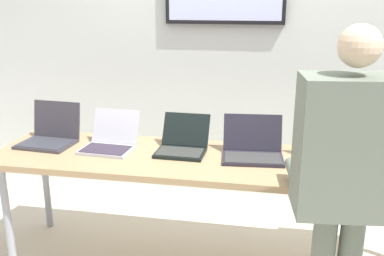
{
  "coord_description": "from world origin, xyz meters",
  "views": [
    {
      "loc": [
        0.37,
        -2.49,
        1.71
      ],
      "look_at": [
        -0.12,
        0.15,
        0.89
      ],
      "focal_mm": 40.5,
      "sensor_mm": 36.0,
      "label": 1
    }
  ],
  "objects_px": {
    "laptop_station_0": "(50,134)",
    "laptop_station_2": "(183,144)",
    "laptop_station_4": "(330,153)",
    "workbench": "(207,166)",
    "laptop_station_1": "(110,141)",
    "laptop_station_3": "(253,148)",
    "person": "(345,171)"
  },
  "relations": [
    {
      "from": "laptop_station_0",
      "to": "person",
      "type": "bearing_deg",
      "value": -21.39
    },
    {
      "from": "laptop_station_1",
      "to": "laptop_station_3",
      "type": "bearing_deg",
      "value": 1.09
    },
    {
      "from": "workbench",
      "to": "laptop_station_3",
      "type": "height_order",
      "value": "laptop_station_3"
    },
    {
      "from": "workbench",
      "to": "person",
      "type": "xyz_separation_m",
      "value": [
        0.71,
        -0.62,
        0.28
      ]
    },
    {
      "from": "laptop_station_2",
      "to": "laptop_station_4",
      "type": "bearing_deg",
      "value": -0.93
    },
    {
      "from": "workbench",
      "to": "person",
      "type": "height_order",
      "value": "person"
    },
    {
      "from": "workbench",
      "to": "laptop_station_1",
      "type": "bearing_deg",
      "value": 175.09
    },
    {
      "from": "laptop_station_1",
      "to": "laptop_station_0",
      "type": "bearing_deg",
      "value": 176.17
    },
    {
      "from": "laptop_station_0",
      "to": "person",
      "type": "relative_size",
      "value": 0.23
    },
    {
      "from": "laptop_station_0",
      "to": "laptop_station_4",
      "type": "xyz_separation_m",
      "value": [
        1.83,
        -0.01,
        -0.01
      ]
    },
    {
      "from": "laptop_station_1",
      "to": "laptop_station_2",
      "type": "bearing_deg",
      "value": 4.41
    },
    {
      "from": "laptop_station_0",
      "to": "laptop_station_3",
      "type": "distance_m",
      "value": 1.37
    },
    {
      "from": "laptop_station_2",
      "to": "laptop_station_1",
      "type": "bearing_deg",
      "value": -175.59
    },
    {
      "from": "laptop_station_0",
      "to": "person",
      "type": "height_order",
      "value": "person"
    },
    {
      "from": "laptop_station_0",
      "to": "laptop_station_1",
      "type": "relative_size",
      "value": 1.07
    },
    {
      "from": "laptop_station_0",
      "to": "laptop_station_2",
      "type": "xyz_separation_m",
      "value": [
        0.92,
        0.01,
        -0.01
      ]
    },
    {
      "from": "laptop_station_4",
      "to": "laptop_station_0",
      "type": "bearing_deg",
      "value": 179.76
    },
    {
      "from": "laptop_station_4",
      "to": "workbench",
      "type": "bearing_deg",
      "value": -173.97
    },
    {
      "from": "laptop_station_1",
      "to": "person",
      "type": "height_order",
      "value": "person"
    },
    {
      "from": "workbench",
      "to": "laptop_station_2",
      "type": "bearing_deg",
      "value": 152.11
    },
    {
      "from": "laptop_station_2",
      "to": "laptop_station_4",
      "type": "distance_m",
      "value": 0.91
    },
    {
      "from": "laptop_station_0",
      "to": "person",
      "type": "distance_m",
      "value": 1.94
    },
    {
      "from": "workbench",
      "to": "person",
      "type": "relative_size",
      "value": 1.7
    },
    {
      "from": "laptop_station_0",
      "to": "laptop_station_3",
      "type": "xyz_separation_m",
      "value": [
        1.37,
        -0.01,
        -0.01
      ]
    },
    {
      "from": "laptop_station_4",
      "to": "person",
      "type": "xyz_separation_m",
      "value": [
        -0.03,
        -0.7,
        0.17
      ]
    },
    {
      "from": "laptop_station_0",
      "to": "laptop_station_2",
      "type": "bearing_deg",
      "value": 0.45
    },
    {
      "from": "laptop_station_3",
      "to": "laptop_station_4",
      "type": "bearing_deg",
      "value": 0.53
    },
    {
      "from": "laptop_station_4",
      "to": "laptop_station_2",
      "type": "bearing_deg",
      "value": 179.07
    },
    {
      "from": "laptop_station_0",
      "to": "laptop_station_4",
      "type": "height_order",
      "value": "laptop_station_0"
    },
    {
      "from": "laptop_station_3",
      "to": "laptop_station_1",
      "type": "bearing_deg",
      "value": -178.91
    },
    {
      "from": "workbench",
      "to": "laptop_station_4",
      "type": "xyz_separation_m",
      "value": [
        0.74,
        0.08,
        0.11
      ]
    },
    {
      "from": "laptop_station_3",
      "to": "laptop_station_4",
      "type": "height_order",
      "value": "laptop_station_3"
    }
  ]
}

